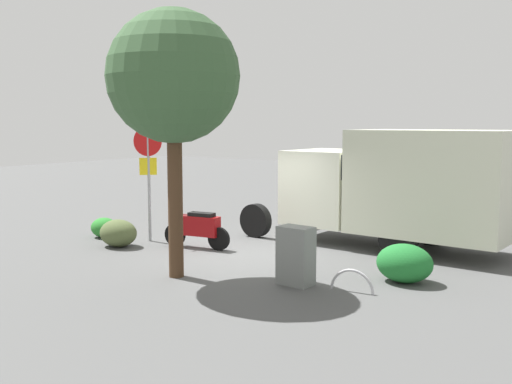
% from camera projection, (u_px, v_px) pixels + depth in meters
% --- Properties ---
extents(ground_plane, '(60.00, 60.00, 0.00)m').
position_uv_depth(ground_plane, '(241.00, 253.00, 14.11)').
color(ground_plane, '#4E4F4F').
extents(box_truck_near, '(6.89, 2.61, 2.90)m').
position_uv_depth(box_truck_near, '(395.00, 183.00, 14.51)').
color(box_truck_near, black).
rests_on(box_truck_near, ground).
extents(motorcycle, '(1.80, 0.61, 1.20)m').
position_uv_depth(motorcycle, '(198.00, 227.00, 14.62)').
color(motorcycle, black).
rests_on(motorcycle, ground).
extents(stop_sign, '(0.71, 0.33, 2.97)m').
position_uv_depth(stop_sign, '(148.00, 165.00, 15.33)').
color(stop_sign, '#9E9EA3').
rests_on(stop_sign, ground).
extents(street_tree, '(2.59, 2.59, 5.25)m').
position_uv_depth(street_tree, '(173.00, 78.00, 11.52)').
color(street_tree, '#47301E').
rests_on(street_tree, ground).
extents(utility_cabinet, '(0.70, 0.47, 1.12)m').
position_uv_depth(utility_cabinet, '(296.00, 256.00, 11.32)').
color(utility_cabinet, slate).
rests_on(utility_cabinet, ground).
extents(bike_rack_hoop, '(0.85, 0.10, 0.85)m').
position_uv_depth(bike_rack_hoop, '(352.00, 292.00, 10.90)').
color(bike_rack_hoop, '#B7B7BC').
rests_on(bike_rack_hoop, ground).
extents(shrub_near_sign, '(0.78, 0.64, 0.53)m').
position_uv_depth(shrub_near_sign, '(104.00, 228.00, 16.02)').
color(shrub_near_sign, '#297A2A').
rests_on(shrub_near_sign, ground).
extents(shrub_mid_verge, '(1.10, 0.90, 0.75)m').
position_uv_depth(shrub_mid_verge, '(405.00, 263.00, 11.51)').
color(shrub_mid_verge, '#1F6F2C').
rests_on(shrub_mid_verge, ground).
extents(shrub_by_tree, '(1.00, 0.81, 0.68)m').
position_uv_depth(shrub_by_tree, '(118.00, 233.00, 14.83)').
color(shrub_by_tree, '#4D5A33').
rests_on(shrub_by_tree, ground).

